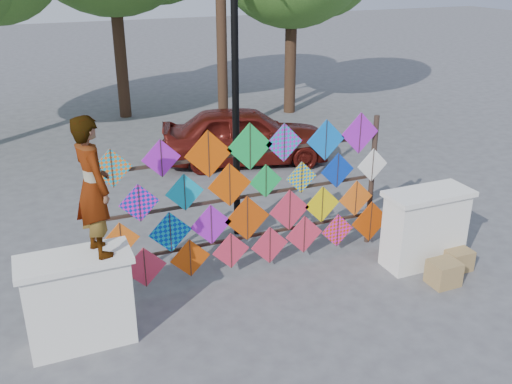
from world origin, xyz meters
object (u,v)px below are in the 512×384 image
sedan (246,135)px  lamppost (235,87)px  kite_rack (255,199)px  vendor_woman (93,187)px

sedan → lamppost: size_ratio=0.91×
kite_rack → sedan: bearing=69.7°
sedan → lamppost: 4.36m
lamppost → vendor_woman: bearing=-140.5°
lamppost → kite_rack: bearing=-98.4°
sedan → lamppost: (-1.59, -3.53, 2.00)m
vendor_woman → lamppost: (2.67, 2.20, 0.53)m
kite_rack → sedan: size_ratio=1.22×
kite_rack → sedan: kite_rack is taller
kite_rack → lamppost: lamppost is taller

